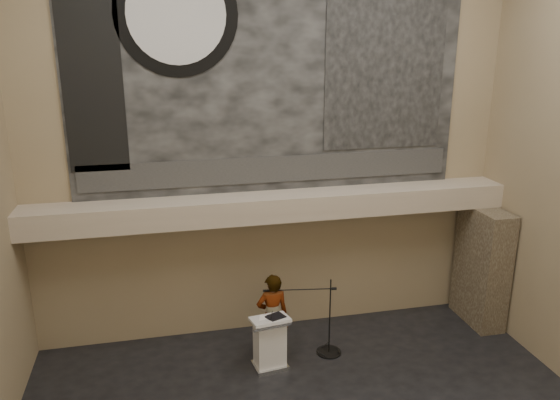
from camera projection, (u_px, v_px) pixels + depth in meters
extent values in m
cube|color=#8C7859|center=(271.00, 140.00, 11.23)|extent=(10.00, 0.02, 8.50)
cube|color=#8C7859|center=(510.00, 349.00, 3.77)|extent=(10.00, 0.02, 8.50)
cube|color=tan|center=(276.00, 206.00, 11.24)|extent=(10.00, 0.80, 0.50)
cylinder|color=#B2893D|center=(198.00, 225.00, 10.93)|extent=(0.04, 0.04, 0.06)
cylinder|color=#B2893D|center=(363.00, 213.00, 11.67)|extent=(0.04, 0.04, 0.06)
cube|color=black|center=(271.00, 68.00, 10.79)|extent=(8.00, 0.05, 5.00)
cube|color=#2C2C2C|center=(272.00, 169.00, 11.34)|extent=(7.76, 0.02, 0.55)
cylinder|color=black|center=(176.00, 14.00, 10.08)|extent=(2.30, 0.02, 2.30)
cylinder|color=silver|center=(176.00, 14.00, 10.06)|extent=(1.84, 0.02, 1.84)
cube|color=black|center=(386.00, 62.00, 11.23)|extent=(2.60, 0.02, 3.60)
cube|color=black|center=(93.00, 87.00, 10.12)|extent=(1.10, 0.02, 3.20)
cube|color=#433829|center=(482.00, 266.00, 12.26)|extent=(0.60, 1.40, 2.70)
cube|color=silver|center=(270.00, 365.00, 10.84)|extent=(0.71, 0.58, 0.08)
cube|color=white|center=(270.00, 342.00, 10.69)|extent=(0.62, 0.47, 0.96)
cube|color=white|center=(270.00, 319.00, 10.52)|extent=(0.79, 0.61, 0.13)
cube|color=black|center=(276.00, 317.00, 10.52)|extent=(0.41, 0.37, 0.04)
cube|color=white|center=(265.00, 319.00, 10.47)|extent=(0.31, 0.37, 0.00)
imported|color=white|center=(272.00, 316.00, 11.01)|extent=(0.68, 0.47, 1.80)
cylinder|color=black|center=(329.00, 352.00, 11.34)|extent=(0.52, 0.52, 0.02)
cylinder|color=black|center=(330.00, 317.00, 11.11)|extent=(0.03, 0.03, 1.66)
cylinder|color=black|center=(299.00, 290.00, 10.88)|extent=(1.42, 0.24, 0.02)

